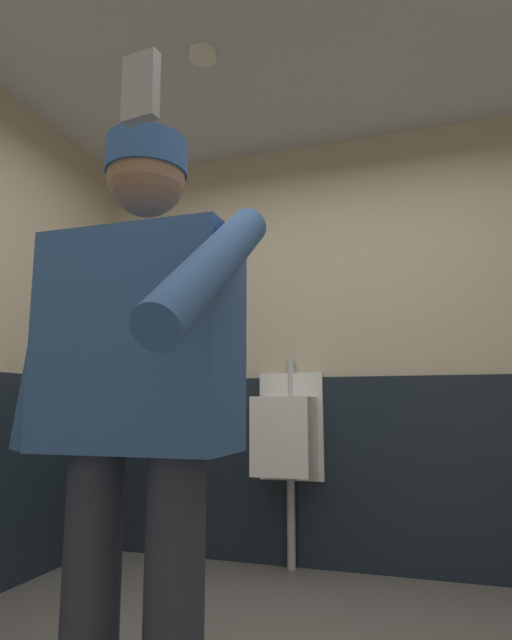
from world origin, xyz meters
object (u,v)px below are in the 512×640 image
(person, at_px, (137,396))
(cell_phone, at_px, (141,88))
(soap_dispenser, at_px, (155,353))
(urinal_solo, at_px, (287,435))

(person, bearing_deg, cell_phone, -60.76)
(soap_dispenser, bearing_deg, person, -62.36)
(person, xyz_separation_m, soap_dispenser, (-1.08, 2.07, 0.33))
(person, xyz_separation_m, cell_phone, (0.28, -0.50, 0.47))
(urinal_solo, xyz_separation_m, soap_dispenser, (-0.96, 0.12, 0.53))
(urinal_solo, distance_m, cell_phone, 2.57)
(urinal_solo, relative_size, soap_dispenser, 6.89)
(urinal_solo, bearing_deg, soap_dispenser, 172.91)
(person, height_order, cell_phone, person)
(person, bearing_deg, urinal_solo, 93.59)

